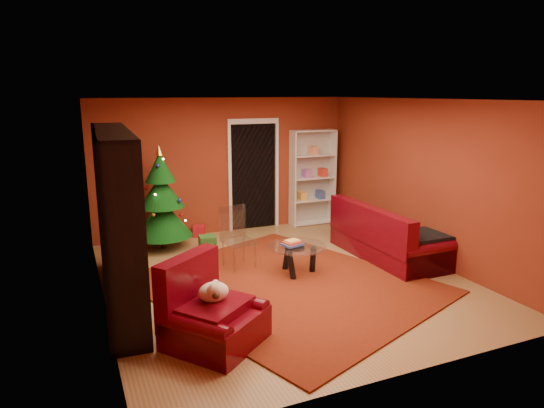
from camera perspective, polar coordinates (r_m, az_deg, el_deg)
name	(u,v)px	position (r m, az deg, el deg)	size (l,w,h in m)	color
floor	(283,280)	(7.29, 1.25, -8.92)	(5.00, 5.50, 0.05)	olive
ceiling	(284,98)	(6.76, 1.37, 12.40)	(5.00, 5.50, 0.05)	silver
wall_back	(224,166)	(9.46, -5.68, 4.46)	(5.00, 0.05, 2.60)	maroon
wall_left	(95,209)	(6.31, -20.05, -0.58)	(0.05, 5.50, 2.60)	maroon
wall_right	(424,180)	(8.25, 17.50, 2.67)	(0.05, 5.50, 2.60)	maroon
doorway	(254,177)	(9.65, -2.17, 3.19)	(1.06, 0.60, 2.16)	black
rug	(285,285)	(7.01, 1.59, -9.51)	(3.32, 3.88, 0.02)	maroon
media_unit	(117,219)	(6.47, -17.79, -1.67)	(0.45, 2.94, 2.25)	black
christmas_tree	(162,199)	(8.62, -12.87, 0.57)	(1.03, 1.03, 1.83)	#08380D
gift_box_green	(208,244)	(8.48, -7.60, -4.66)	(0.28, 0.28, 0.28)	#245C1F
gift_box_red	(199,231)	(9.38, -8.58, -3.16)	(0.21, 0.21, 0.21)	#AB121D
white_bookshelf	(313,178)	(10.03, 4.80, 3.09)	(0.93, 0.33, 2.01)	white
armchair	(215,311)	(5.40, -6.72, -12.38)	(1.00, 1.00, 0.78)	#49040D
dog	(214,292)	(5.39, -6.89, -10.24)	(0.40, 0.30, 0.25)	beige
sofa	(389,230)	(8.28, 13.56, -3.04)	(2.13, 0.96, 0.92)	#49040D
coffee_table	(297,260)	(7.37, 2.96, -6.54)	(0.89, 0.89, 0.55)	gray
acrylic_chair	(239,241)	(7.55, -3.91, -4.42)	(0.45, 0.49, 0.88)	#66605B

